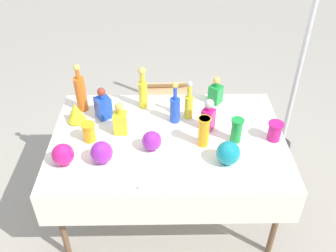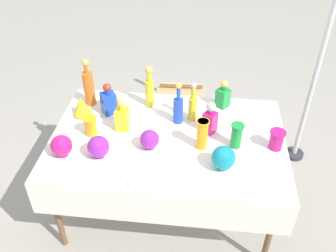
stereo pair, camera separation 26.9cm
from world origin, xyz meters
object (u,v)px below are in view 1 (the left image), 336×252
object	(u,v)px
tall_bottle_0	(81,92)
round_bowl_0	(102,152)
slender_vase_3	(237,130)
round_bowl_2	(152,141)
slender_vase_2	(204,131)
tall_bottle_2	(189,104)
slender_vase_1	(275,131)
square_decanter_3	(120,120)
round_bowl_1	(228,153)
square_decanter_2	(103,106)
square_decanter_1	(208,115)
tall_bottle_3	(175,107)
canopy_pole	(299,68)
slender_vase_0	(89,132)
fluted_vase_0	(76,112)
round_bowl_3	(63,155)
tall_bottle_1	(143,90)
square_decanter_0	(216,92)
cardboard_box_behind_left	(166,109)

from	to	relation	value
tall_bottle_0	round_bowl_0	distance (m)	0.67
slender_vase_3	round_bowl_2	xyz separation A→B (m)	(-0.60, -0.09, -0.03)
slender_vase_2	slender_vase_3	distance (m)	0.24
tall_bottle_2	slender_vase_1	world-z (taller)	tall_bottle_2
square_decanter_3	round_bowl_1	world-z (taller)	square_decanter_3
square_decanter_2	slender_vase_3	world-z (taller)	square_decanter_2
square_decanter_1	tall_bottle_3	bearing A→B (deg)	158.71
round_bowl_2	canopy_pole	world-z (taller)	canopy_pole
tall_bottle_0	tall_bottle_2	size ratio (longest dim) A/B	1.25
slender_vase_0	slender_vase_3	distance (m)	1.06
fluted_vase_0	round_bowl_3	size ratio (longest dim) A/B	1.04
square_decanter_1	tall_bottle_1	bearing A→B (deg)	149.15
square_decanter_2	round_bowl_2	bearing A→B (deg)	-45.85
tall_bottle_2	slender_vase_2	size ratio (longest dim) A/B	1.40
tall_bottle_0	fluted_vase_0	world-z (taller)	tall_bottle_0
square_decanter_2	slender_vase_0	distance (m)	0.30
tall_bottle_2	slender_vase_2	xyz separation A→B (m)	(0.08, -0.33, -0.00)
slender_vase_1	square_decanter_0	bearing A→B (deg)	127.29
tall_bottle_3	round_bowl_3	bearing A→B (deg)	-148.16
tall_bottle_3	square_decanter_2	world-z (taller)	tall_bottle_3
round_bowl_0	round_bowl_3	size ratio (longest dim) A/B	1.02
tall_bottle_1	square_decanter_1	size ratio (longest dim) A/B	1.39
square_decanter_0	square_decanter_3	xyz separation A→B (m)	(-0.74, -0.38, 0.01)
slender_vase_0	round_bowl_3	size ratio (longest dim) A/B	0.92
tall_bottle_0	square_decanter_2	size ratio (longest dim) A/B	1.54
square_decanter_0	square_decanter_2	bearing A→B (deg)	-168.02
square_decanter_0	fluted_vase_0	xyz separation A→B (m)	(-1.10, -0.25, -0.01)
tall_bottle_1	slender_vase_3	bearing A→B (deg)	-33.19
tall_bottle_1	slender_vase_1	bearing A→B (deg)	-24.24
tall_bottle_1	round_bowl_1	xyz separation A→B (m)	(0.59, -0.68, -0.07)
tall_bottle_1	slender_vase_0	world-z (taller)	tall_bottle_1
tall_bottle_3	slender_vase_3	size ratio (longest dim) A/B	1.84
slender_vase_1	round_bowl_0	xyz separation A→B (m)	(-1.21, -0.22, 0.00)
square_decanter_1	round_bowl_3	distance (m)	1.07
round_bowl_0	tall_bottle_1	bearing A→B (deg)	68.79
tall_bottle_3	round_bowl_1	distance (m)	0.59
square_decanter_1	slender_vase_0	xyz separation A→B (m)	(-0.87, -0.13, -0.04)
square_decanter_1	canopy_pole	xyz separation A→B (m)	(0.87, 0.67, 0.02)
slender_vase_1	canopy_pole	bearing A→B (deg)	63.43
tall_bottle_0	square_decanter_2	distance (m)	0.22
square_decanter_1	round_bowl_3	size ratio (longest dim) A/B	1.64
square_decanter_3	slender_vase_3	bearing A→B (deg)	-7.91
fluted_vase_0	tall_bottle_1	bearing A→B (deg)	20.57
tall_bottle_0	slender_vase_0	size ratio (longest dim) A/B	2.80
square_decanter_1	square_decanter_2	bearing A→B (deg)	168.75
tall_bottle_3	slender_vase_2	size ratio (longest dim) A/B	1.50
slender_vase_2	round_bowl_0	world-z (taller)	slender_vase_2
tall_bottle_0	round_bowl_0	bearing A→B (deg)	-69.56
tall_bottle_1	cardboard_box_behind_left	distance (m)	1.07
tall_bottle_1	square_decanter_1	bearing A→B (deg)	-30.85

